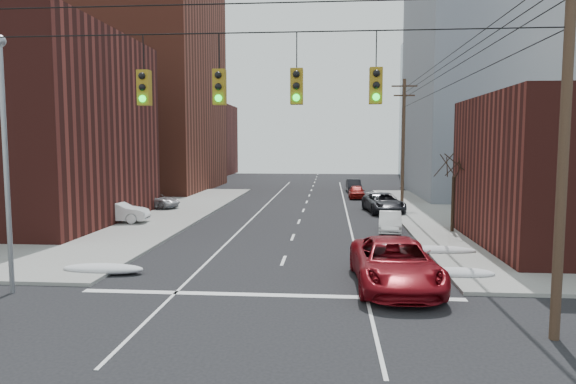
% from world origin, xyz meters
% --- Properties ---
extents(ground, '(160.00, 160.00, 0.00)m').
position_xyz_m(ground, '(0.00, 0.00, 0.00)').
color(ground, black).
rests_on(ground, ground).
extents(building_brick_tall, '(24.00, 20.00, 30.00)m').
position_xyz_m(building_brick_tall, '(-24.00, 48.00, 15.00)').
color(building_brick_tall, brown).
rests_on(building_brick_tall, ground).
extents(building_brick_far, '(22.00, 18.00, 12.00)m').
position_xyz_m(building_brick_far, '(-26.00, 74.00, 6.00)').
color(building_brick_far, '#451814').
rests_on(building_brick_far, ground).
extents(building_office, '(22.00, 20.00, 25.00)m').
position_xyz_m(building_office, '(22.00, 44.00, 12.50)').
color(building_office, gray).
rests_on(building_office, ground).
extents(building_glass, '(20.00, 18.00, 22.00)m').
position_xyz_m(building_glass, '(24.00, 70.00, 11.00)').
color(building_glass, gray).
rests_on(building_glass, ground).
extents(utility_pole_right, '(2.20, 0.28, 11.00)m').
position_xyz_m(utility_pole_right, '(8.50, 3.00, 5.78)').
color(utility_pole_right, '#473323').
rests_on(utility_pole_right, ground).
extents(utility_pole_far, '(2.20, 0.28, 11.00)m').
position_xyz_m(utility_pole_far, '(8.50, 34.00, 5.78)').
color(utility_pole_far, '#473323').
rests_on(utility_pole_far, ground).
extents(traffic_signals, '(17.00, 0.42, 2.02)m').
position_xyz_m(traffic_signals, '(0.10, 2.97, 7.17)').
color(traffic_signals, black).
rests_on(traffic_signals, ground).
extents(street_light, '(0.44, 0.44, 9.32)m').
position_xyz_m(street_light, '(-9.50, 6.00, 5.54)').
color(street_light, gray).
rests_on(street_light, ground).
extents(bare_tree, '(2.09, 2.20, 4.93)m').
position_xyz_m(bare_tree, '(9.59, 20.00, 2.32)').
color(bare_tree, black).
rests_on(bare_tree, ground).
extents(snow_nw, '(3.50, 1.08, 0.42)m').
position_xyz_m(snow_nw, '(-7.40, 9.00, 0.21)').
color(snow_nw, silver).
rests_on(snow_nw, ground).
extents(snow_ne, '(3.00, 1.08, 0.42)m').
position_xyz_m(snow_ne, '(7.40, 9.50, 0.21)').
color(snow_ne, silver).
rests_on(snow_ne, ground).
extents(snow_east_far, '(4.00, 1.08, 0.42)m').
position_xyz_m(snow_east_far, '(7.40, 14.00, 0.21)').
color(snow_east_far, silver).
rests_on(snow_east_far, ground).
extents(red_pickup, '(3.26, 6.67, 1.82)m').
position_xyz_m(red_pickup, '(4.66, 8.00, 0.91)').
color(red_pickup, maroon).
rests_on(red_pickup, ground).
extents(parked_car_a, '(1.79, 4.18, 1.41)m').
position_xyz_m(parked_car_a, '(4.80, 10.37, 0.70)').
color(parked_car_a, '#A1A1A5').
rests_on(parked_car_a, ground).
extents(parked_car_b, '(1.76, 3.97, 1.27)m').
position_xyz_m(parked_car_b, '(5.89, 20.29, 0.63)').
color(parked_car_b, white).
rests_on(parked_car_b, ground).
extents(parked_car_c, '(3.30, 5.89, 1.56)m').
position_xyz_m(parked_car_c, '(6.40, 29.24, 0.78)').
color(parked_car_c, black).
rests_on(parked_car_c, ground).
extents(parked_car_d, '(1.83, 4.29, 1.23)m').
position_xyz_m(parked_car_d, '(6.14, 31.75, 0.62)').
color(parked_car_d, '#B8B8BD').
rests_on(parked_car_d, ground).
extents(parked_car_e, '(1.55, 3.84, 1.31)m').
position_xyz_m(parked_car_e, '(4.80, 39.64, 0.65)').
color(parked_car_e, maroon).
rests_on(parked_car_e, ground).
extents(parked_car_f, '(1.68, 4.40, 1.43)m').
position_xyz_m(parked_car_f, '(4.80, 46.28, 0.71)').
color(parked_car_f, black).
rests_on(parked_car_f, ground).
extents(lot_car_a, '(4.56, 1.92, 1.47)m').
position_xyz_m(lot_car_a, '(-12.31, 21.71, 0.88)').
color(lot_car_a, silver).
rests_on(lot_car_a, sidewalk_nw).
extents(lot_car_b, '(4.76, 2.95, 1.23)m').
position_xyz_m(lot_car_b, '(-12.39, 29.53, 0.76)').
color(lot_car_b, '#A5A4A9').
rests_on(lot_car_b, sidewalk_nw).
extents(lot_car_c, '(5.71, 3.06, 1.57)m').
position_xyz_m(lot_car_c, '(-18.60, 22.35, 0.94)').
color(lot_car_c, black).
rests_on(lot_car_c, sidewalk_nw).
extents(lot_car_d, '(4.82, 3.11, 1.53)m').
position_xyz_m(lot_car_d, '(-17.36, 23.72, 0.91)').
color(lot_car_d, '#B8B9BD').
rests_on(lot_car_d, sidewalk_nw).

